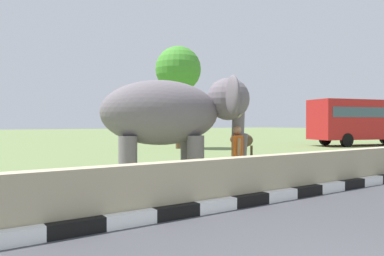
{
  "coord_description": "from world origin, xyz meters",
  "views": [
    {
      "loc": [
        -3.35,
        -1.59,
        1.72
      ],
      "look_at": [
        1.94,
        6.24,
        1.6
      ],
      "focal_mm": 34.33,
      "sensor_mm": 36.0,
      "label": 1
    }
  ],
  "objects_px": {
    "bus_red": "(367,119)",
    "cow_near": "(243,141)",
    "elephant": "(174,115)",
    "person_handler": "(237,153)"
  },
  "relations": [
    {
      "from": "bus_red",
      "to": "cow_near",
      "type": "xyz_separation_m",
      "value": [
        -15.74,
        -3.06,
        -1.21
      ]
    },
    {
      "from": "elephant",
      "to": "cow_near",
      "type": "relative_size",
      "value": 2.11
    },
    {
      "from": "elephant",
      "to": "bus_red",
      "type": "height_order",
      "value": "bus_red"
    },
    {
      "from": "person_handler",
      "to": "bus_red",
      "type": "height_order",
      "value": "bus_red"
    },
    {
      "from": "person_handler",
      "to": "bus_red",
      "type": "relative_size",
      "value": 0.17
    },
    {
      "from": "elephant",
      "to": "person_handler",
      "type": "bearing_deg",
      "value": -27.44
    },
    {
      "from": "elephant",
      "to": "cow_near",
      "type": "xyz_separation_m",
      "value": [
        6.71,
        4.74,
        -1.08
      ]
    },
    {
      "from": "bus_red",
      "to": "person_handler",
      "type": "bearing_deg",
      "value": -157.69
    },
    {
      "from": "elephant",
      "to": "cow_near",
      "type": "distance_m",
      "value": 8.28
    },
    {
      "from": "bus_red",
      "to": "cow_near",
      "type": "relative_size",
      "value": 5.18
    }
  ]
}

